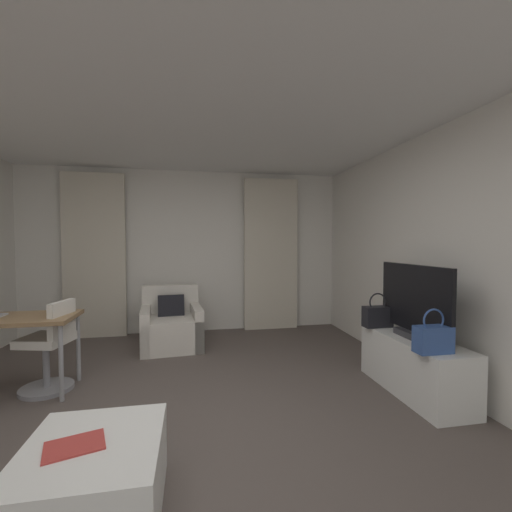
% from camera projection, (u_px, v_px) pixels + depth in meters
% --- Properties ---
extents(ground_plane, '(12.00, 12.00, 0.00)m').
position_uv_depth(ground_plane, '(183.00, 433.00, 2.56)').
color(ground_plane, '#564C47').
extents(wall_window, '(5.12, 0.06, 2.60)m').
position_uv_depth(wall_window, '(187.00, 252.00, 5.48)').
color(wall_window, silver).
rests_on(wall_window, ground).
extents(wall_right, '(0.06, 6.12, 2.60)m').
position_uv_depth(wall_right, '(473.00, 259.00, 2.98)').
color(wall_right, silver).
rests_on(wall_right, ground).
extents(ceiling, '(5.12, 6.12, 0.06)m').
position_uv_depth(ceiling, '(179.00, 81.00, 2.45)').
color(ceiling, white).
rests_on(ceiling, wall_left).
extents(curtain_left_panel, '(0.90, 0.06, 2.50)m').
position_uv_depth(curtain_left_panel, '(94.00, 256.00, 5.10)').
color(curtain_left_panel, beige).
rests_on(curtain_left_panel, ground).
extents(curtain_right_panel, '(0.90, 0.06, 2.50)m').
position_uv_depth(curtain_right_panel, '(271.00, 254.00, 5.61)').
color(curtain_right_panel, beige).
rests_on(curtain_right_panel, ground).
extents(armchair, '(0.87, 0.90, 0.82)m').
position_uv_depth(armchair, '(172.00, 327.00, 4.67)').
color(armchair, silver).
rests_on(armchair, ground).
extents(desk_chair, '(0.48, 0.48, 0.88)m').
position_uv_depth(desk_chair, '(50.00, 351.00, 3.28)').
color(desk_chair, gray).
rests_on(desk_chair, ground).
extents(coffee_table, '(0.69, 0.75, 0.41)m').
position_uv_depth(coffee_table, '(93.00, 481.00, 1.75)').
color(coffee_table, white).
rests_on(coffee_table, ground).
extents(magazine_open, '(0.33, 0.27, 0.01)m').
position_uv_depth(magazine_open, '(75.00, 446.00, 1.71)').
color(magazine_open, '#B73833').
rests_on(magazine_open, coffee_table).
extents(tv_console, '(0.45, 1.20, 0.54)m').
position_uv_depth(tv_console, '(414.00, 365.00, 3.24)').
color(tv_console, white).
rests_on(tv_console, ground).
extents(tv_flatscreen, '(0.20, 1.00, 0.70)m').
position_uv_depth(tv_flatscreen, '(414.00, 303.00, 3.23)').
color(tv_flatscreen, '#333338').
rests_on(tv_flatscreen, tv_console).
extents(handbag_primary, '(0.30, 0.14, 0.37)m').
position_uv_depth(handbag_primary, '(377.00, 316.00, 3.63)').
color(handbag_primary, black).
rests_on(handbag_primary, tv_console).
extents(handbag_secondary, '(0.30, 0.14, 0.37)m').
position_uv_depth(handbag_secondary, '(433.00, 338.00, 2.78)').
color(handbag_secondary, '#335193').
rests_on(handbag_secondary, tv_console).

